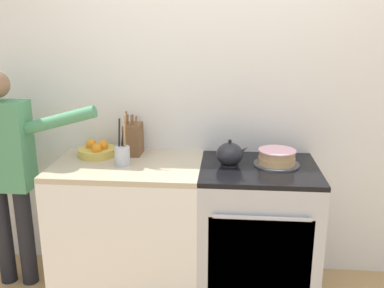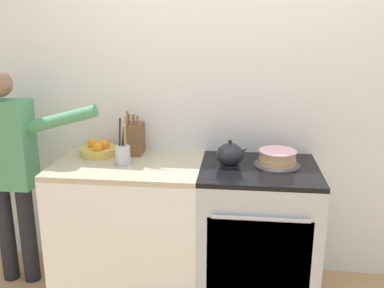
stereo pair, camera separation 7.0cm
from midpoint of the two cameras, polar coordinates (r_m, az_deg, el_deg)
wall_back at (r=2.99m, az=3.54°, el=6.34°), size 8.00×0.04×2.60m
counter_cabinet at (r=3.00m, az=-8.96°, el=-10.81°), size 0.96×0.65×0.91m
stove_range at (r=2.93m, az=7.90°, el=-11.51°), size 0.75×0.69×0.91m
layer_cake at (r=2.79m, az=10.55°, el=-1.82°), size 0.29×0.29×0.10m
tea_kettle at (r=2.74m, az=4.36°, el=-1.37°), size 0.21×0.17×0.17m
knife_block at (r=2.99m, az=-8.50°, el=0.67°), size 0.11×0.17×0.31m
utensil_crock at (r=2.78m, az=-9.99°, el=-1.34°), size 0.10×0.10×0.33m
fruit_bowl at (r=3.01m, az=-13.20°, el=-0.85°), size 0.26×0.26×0.11m
person_baker at (r=3.11m, az=-24.03°, el=-2.44°), size 0.89×0.20×1.50m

